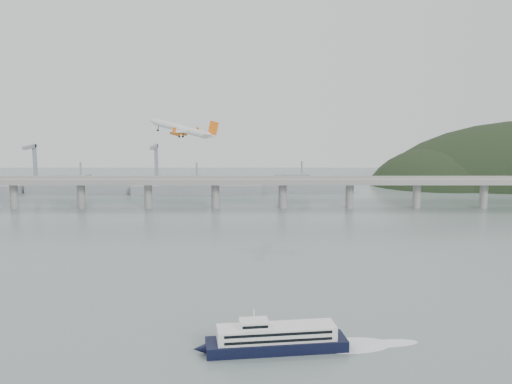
{
  "coord_description": "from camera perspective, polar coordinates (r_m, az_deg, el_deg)",
  "views": [
    {
      "loc": [
        -0.44,
        -238.98,
        84.18
      ],
      "look_at": [
        0.0,
        55.0,
        36.0
      ],
      "focal_mm": 42.0,
      "sensor_mm": 36.0,
      "label": 1
    }
  ],
  "objects": [
    {
      "name": "bridge",
      "position": [
        443.99,
        -0.18,
        0.69
      ],
      "size": [
        800.0,
        22.0,
        23.9
      ],
      "color": "gray",
      "rests_on": "ground"
    },
    {
      "name": "ground",
      "position": [
        253.37,
        0.02,
        -10.1
      ],
      "size": [
        900.0,
        900.0,
        0.0
      ],
      "primitive_type": "plane",
      "color": "slate",
      "rests_on": "ground"
    },
    {
      "name": "ferry",
      "position": [
        204.6,
        1.95,
        -13.79
      ],
      "size": [
        77.07,
        20.59,
        14.56
      ],
      "rotation": [
        0.0,
        0.0,
        0.13
      ],
      "color": "black",
      "rests_on": "ground"
    },
    {
      "name": "distant_fleet",
      "position": [
        533.06,
        -16.98,
        0.49
      ],
      "size": [
        453.0,
        60.9,
        40.0
      ],
      "color": "gray",
      "rests_on": "ground"
    },
    {
      "name": "airliner",
      "position": [
        344.41,
        -7.0,
        5.94
      ],
      "size": [
        42.06,
        38.64,
        13.12
      ],
      "rotation": [
        0.05,
        -0.24,
        2.89
      ],
      "color": "silver",
      "rests_on": "ground"
    }
  ]
}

